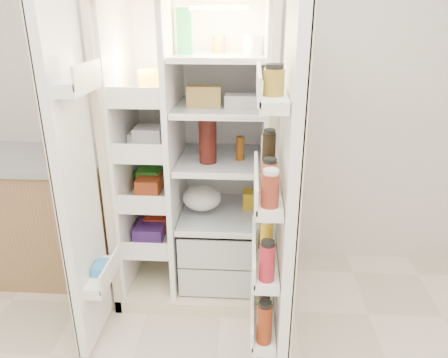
{
  "coord_description": "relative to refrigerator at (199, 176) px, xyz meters",
  "views": [
    {
      "loc": [
        0.15,
        -0.79,
        1.71
      ],
      "look_at": [
        0.02,
        1.25,
        0.89
      ],
      "focal_mm": 34.0,
      "sensor_mm": 36.0,
      "label": 1
    }
  ],
  "objects": [
    {
      "name": "wall_back",
      "position": [
        0.16,
        0.35,
        0.6
      ],
      "size": [
        4.0,
        0.02,
        2.7
      ],
      "primitive_type": "cube",
      "color": "silver",
      "rests_on": "floor"
    },
    {
      "name": "refrigerator",
      "position": [
        0.0,
        0.0,
        0.0
      ],
      "size": [
        0.92,
        0.7,
        1.8
      ],
      "color": "beige",
      "rests_on": "floor"
    },
    {
      "name": "freezer_door",
      "position": [
        -0.51,
        -0.6,
        0.15
      ],
      "size": [
        0.15,
        0.4,
        1.72
      ],
      "color": "white",
      "rests_on": "floor"
    },
    {
      "name": "fridge_door",
      "position": [
        0.47,
        -0.7,
        0.12
      ],
      "size": [
        0.17,
        0.58,
        1.72
      ],
      "color": "white",
      "rests_on": "floor"
    },
    {
      "name": "kitchen_counter",
      "position": [
        -1.16,
        0.04,
        -0.32
      ],
      "size": [
        1.16,
        0.62,
        0.84
      ],
      "color": "olive",
      "rests_on": "floor"
    }
  ]
}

